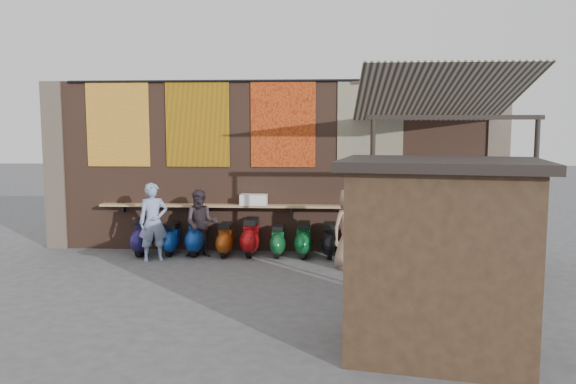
# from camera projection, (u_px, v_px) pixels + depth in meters

# --- Properties ---
(ground) EXTENTS (70.00, 70.00, 0.00)m
(ground) POSITION_uv_depth(u_px,v_px,m) (258.00, 279.00, 10.83)
(ground) COLOR #474749
(ground) RESTS_ON ground
(brick_wall) EXTENTS (10.00, 0.40, 4.00)m
(brick_wall) POSITION_uv_depth(u_px,v_px,m) (271.00, 166.00, 13.28)
(brick_wall) COLOR brown
(brick_wall) RESTS_ON ground
(pier_left) EXTENTS (0.50, 0.50, 4.00)m
(pier_left) POSITION_uv_depth(u_px,v_px,m) (58.00, 165.00, 13.61)
(pier_left) COLOR #4C4238
(pier_left) RESTS_ON ground
(pier_right) EXTENTS (0.50, 0.50, 4.00)m
(pier_right) POSITION_uv_depth(u_px,v_px,m) (495.00, 167.00, 12.95)
(pier_right) COLOR #4C4238
(pier_right) RESTS_ON ground
(eating_counter) EXTENTS (8.00, 0.32, 0.05)m
(eating_counter) POSITION_uv_depth(u_px,v_px,m) (270.00, 206.00, 13.02)
(eating_counter) COLOR #9E7A51
(eating_counter) RESTS_ON brick_wall
(shelf_box) EXTENTS (0.62, 0.30, 0.25)m
(shelf_box) POSITION_uv_depth(u_px,v_px,m) (254.00, 200.00, 12.99)
(shelf_box) COLOR white
(shelf_box) RESTS_ON eating_counter
(tapestry_redgold) EXTENTS (1.50, 0.02, 2.00)m
(tapestry_redgold) POSITION_uv_depth(u_px,v_px,m) (118.00, 124.00, 13.18)
(tapestry_redgold) COLOR #9E2E17
(tapestry_redgold) RESTS_ON brick_wall
(tapestry_sun) EXTENTS (1.50, 0.02, 2.00)m
(tapestry_sun) POSITION_uv_depth(u_px,v_px,m) (198.00, 124.00, 13.06)
(tapestry_sun) COLOR #F09F0E
(tapestry_sun) RESTS_ON brick_wall
(tapestry_orange) EXTENTS (1.50, 0.02, 2.00)m
(tapestry_orange) POSITION_uv_depth(u_px,v_px,m) (283.00, 124.00, 12.93)
(tapestry_orange) COLOR #BE4917
(tapestry_orange) RESTS_ON brick_wall
(tapestry_multi) EXTENTS (1.50, 0.02, 2.00)m
(tapestry_multi) POSITION_uv_depth(u_px,v_px,m) (370.00, 124.00, 12.81)
(tapestry_multi) COLOR teal
(tapestry_multi) RESTS_ON brick_wall
(hang_rail) EXTENTS (9.50, 0.06, 0.06)m
(hang_rail) POSITION_uv_depth(u_px,v_px,m) (270.00, 81.00, 12.83)
(hang_rail) COLOR black
(hang_rail) RESTS_ON brick_wall
(scooter_stool_0) EXTENTS (0.40, 0.89, 0.84)m
(scooter_stool_0) POSITION_uv_depth(u_px,v_px,m) (144.00, 236.00, 12.90)
(scooter_stool_0) COLOR #1B144C
(scooter_stool_0) RESTS_ON ground
(scooter_stool_1) EXTENTS (0.34, 0.76, 0.72)m
(scooter_stool_1) POSITION_uv_depth(u_px,v_px,m) (172.00, 239.00, 12.93)
(scooter_stool_1) COLOR navy
(scooter_stool_1) RESTS_ON ground
(scooter_stool_2) EXTENTS (0.39, 0.87, 0.82)m
(scooter_stool_2) POSITION_uv_depth(u_px,v_px,m) (197.00, 237.00, 12.91)
(scooter_stool_2) COLOR navy
(scooter_stool_2) RESTS_ON ground
(scooter_stool_3) EXTENTS (0.35, 0.78, 0.74)m
(scooter_stool_3) POSITION_uv_depth(u_px,v_px,m) (226.00, 240.00, 12.79)
(scooter_stool_3) COLOR #89360C
(scooter_stool_3) RESTS_ON ground
(scooter_stool_4) EXTENTS (0.40, 0.88, 0.84)m
(scooter_stool_4) POSITION_uv_depth(u_px,v_px,m) (251.00, 237.00, 12.83)
(scooter_stool_4) COLOR #A20C10
(scooter_stool_4) RESTS_ON ground
(scooter_stool_5) EXTENTS (0.33, 0.73, 0.70)m
(scooter_stool_5) POSITION_uv_depth(u_px,v_px,m) (278.00, 241.00, 12.73)
(scooter_stool_5) COLOR #115528
(scooter_stool_5) RESTS_ON ground
(scooter_stool_6) EXTENTS (0.37, 0.82, 0.78)m
(scooter_stool_6) POSITION_uv_depth(u_px,v_px,m) (304.00, 240.00, 12.69)
(scooter_stool_6) COLOR #0C5426
(scooter_stool_6) RESTS_ON ground
(scooter_stool_7) EXTENTS (0.36, 0.80, 0.76)m
(scooter_stool_7) POSITION_uv_depth(u_px,v_px,m) (330.00, 240.00, 12.64)
(scooter_stool_7) COLOR black
(scooter_stool_7) RESTS_ON ground
(scooter_stool_8) EXTENTS (0.32, 0.71, 0.68)m
(scooter_stool_8) POSITION_uv_depth(u_px,v_px,m) (359.00, 242.00, 12.63)
(scooter_stool_8) COLOR black
(scooter_stool_8) RESTS_ON ground
(scooter_stool_9) EXTENTS (0.34, 0.75, 0.71)m
(scooter_stool_9) POSITION_uv_depth(u_px,v_px,m) (384.00, 242.00, 12.56)
(scooter_stool_9) COLOR #1B6F58
(scooter_stool_9) RESTS_ON ground
(diner_left) EXTENTS (0.74, 0.63, 1.71)m
(diner_left) POSITION_uv_depth(u_px,v_px,m) (153.00, 222.00, 12.28)
(diner_left) COLOR #7D8EB6
(diner_left) RESTS_ON ground
(diner_right) EXTENTS (0.79, 0.65, 1.52)m
(diner_right) POSITION_uv_depth(u_px,v_px,m) (201.00, 223.00, 12.64)
(diner_right) COLOR #30252C
(diner_right) RESTS_ON ground
(shopper_navy) EXTENTS (0.93, 0.41, 1.58)m
(shopper_navy) POSITION_uv_depth(u_px,v_px,m) (380.00, 235.00, 11.10)
(shopper_navy) COLOR black
(shopper_navy) RESTS_ON ground
(shopper_grey) EXTENTS (1.18, 1.09, 1.59)m
(shopper_grey) POSITION_uv_depth(u_px,v_px,m) (514.00, 238.00, 10.73)
(shopper_grey) COLOR #5A5A60
(shopper_grey) RESTS_ON ground
(shopper_tan) EXTENTS (0.98, 0.88, 1.69)m
(shopper_tan) POSITION_uv_depth(u_px,v_px,m) (350.00, 229.00, 11.52)
(shopper_tan) COLOR #9C7763
(shopper_tan) RESTS_ON ground
(market_stall) EXTENTS (2.47, 2.03, 2.38)m
(market_stall) POSITION_uv_depth(u_px,v_px,m) (439.00, 262.00, 7.15)
(market_stall) COLOR black
(market_stall) RESTS_ON ground
(stall_roof) EXTENTS (2.77, 2.32, 0.12)m
(stall_roof) POSITION_uv_depth(u_px,v_px,m) (442.00, 164.00, 7.01)
(stall_roof) COLOR black
(stall_roof) RESTS_ON market_stall
(stall_sign) EXTENTS (1.19, 0.26, 0.50)m
(stall_sign) POSITION_uv_depth(u_px,v_px,m) (439.00, 211.00, 7.91)
(stall_sign) COLOR gold
(stall_sign) RESTS_ON market_stall
(stall_shelf) EXTENTS (1.81, 0.44, 0.06)m
(stall_shelf) POSITION_uv_depth(u_px,v_px,m) (437.00, 270.00, 8.01)
(stall_shelf) COLOR #473321
(stall_shelf) RESTS_ON market_stall
(awning_canvas) EXTENTS (3.20, 3.28, 0.97)m
(awning_canvas) POSITION_uv_depth(u_px,v_px,m) (438.00, 95.00, 11.10)
(awning_canvas) COLOR beige
(awning_canvas) RESTS_ON brick_wall
(awning_ledger) EXTENTS (3.30, 0.08, 0.12)m
(awning_ledger) POSITION_uv_depth(u_px,v_px,m) (425.00, 81.00, 12.63)
(awning_ledger) COLOR #33261C
(awning_ledger) RESTS_ON brick_wall
(awning_header) EXTENTS (3.00, 0.08, 0.08)m
(awning_header) POSITION_uv_depth(u_px,v_px,m) (455.00, 117.00, 9.67)
(awning_header) COLOR black
(awning_header) RESTS_ON awning_post_left
(awning_post_left) EXTENTS (0.09, 0.09, 3.10)m
(awning_post_left) POSITION_uv_depth(u_px,v_px,m) (372.00, 205.00, 9.93)
(awning_post_left) COLOR black
(awning_post_left) RESTS_ON ground
(awning_post_right) EXTENTS (0.09, 0.09, 3.10)m
(awning_post_right) POSITION_uv_depth(u_px,v_px,m) (534.00, 206.00, 9.75)
(awning_post_right) COLOR black
(awning_post_right) RESTS_ON ground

